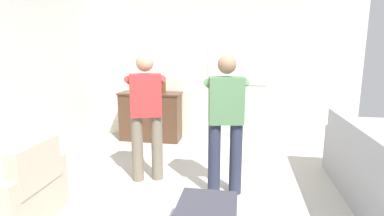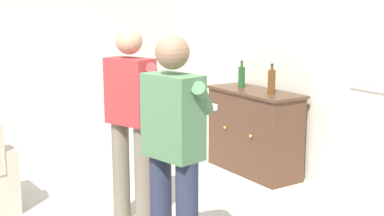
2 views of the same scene
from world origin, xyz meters
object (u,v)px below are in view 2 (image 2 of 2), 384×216
object	(u,v)px
person_standing_left	(132,117)
person_standing_right	(174,149)
sideboard_cabinet	(254,131)
bottle_wine_green	(272,81)
bottle_liquor_amber	(242,77)

from	to	relation	value
person_standing_left	person_standing_right	xyz separation A→B (m)	(1.05, -0.22, 0.00)
sideboard_cabinet	bottle_wine_green	distance (m)	0.66
bottle_liquor_amber	person_standing_left	xyz separation A→B (m)	(0.75, -1.76, -0.12)
bottle_wine_green	bottle_liquor_amber	size ratio (longest dim) A/B	1.05
bottle_wine_green	bottle_liquor_amber	world-z (taller)	bottle_wine_green
bottle_wine_green	person_standing_left	distance (m)	1.78
person_standing_left	person_standing_right	distance (m)	1.07
sideboard_cabinet	person_standing_left	world-z (taller)	person_standing_left
bottle_wine_green	person_standing_right	world-z (taller)	person_standing_right
sideboard_cabinet	bottle_liquor_amber	world-z (taller)	bottle_liquor_amber
bottle_wine_green	bottle_liquor_amber	distance (m)	0.51
sideboard_cabinet	person_standing_right	distance (m)	2.56
sideboard_cabinet	person_standing_left	distance (m)	1.89
sideboard_cabinet	bottle_liquor_amber	xyz separation A→B (m)	(-0.24, -0.00, 0.59)
sideboard_cabinet	person_standing_right	bearing A→B (deg)	-51.70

